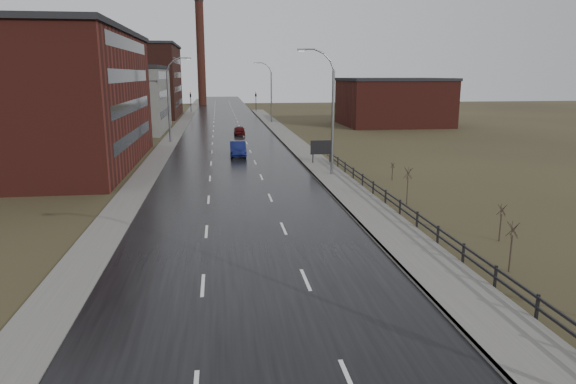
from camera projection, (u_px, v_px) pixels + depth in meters
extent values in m
cube|color=black|center=(230.00, 143.00, 69.27)|extent=(14.00, 300.00, 0.06)
cube|color=#595651|center=(332.00, 177.00, 46.23)|extent=(3.20, 180.00, 0.18)
cube|color=slate|center=(315.00, 178.00, 46.04)|extent=(0.16, 180.00, 0.18)
cube|color=#595651|center=(168.00, 144.00, 68.20)|extent=(2.40, 260.00, 0.12)
cube|color=#471914|center=(18.00, 102.00, 50.60)|extent=(22.00, 28.00, 13.00)
cube|color=black|center=(9.00, 30.00, 49.09)|extent=(22.44, 28.56, 0.50)
cube|color=black|center=(135.00, 135.00, 52.81)|extent=(0.06, 22.40, 1.20)
cube|color=black|center=(133.00, 106.00, 52.14)|extent=(0.06, 22.40, 1.20)
cube|color=black|center=(131.00, 76.00, 51.47)|extent=(0.06, 22.40, 1.20)
cube|color=black|center=(128.00, 45.00, 50.80)|extent=(0.06, 22.40, 1.20)
cube|color=slate|center=(115.00, 100.00, 83.20)|extent=(16.00, 20.00, 10.00)
cube|color=black|center=(112.00, 67.00, 82.02)|extent=(16.32, 20.40, 0.50)
cube|color=black|center=(166.00, 112.00, 84.69)|extent=(0.06, 16.00, 1.20)
cube|color=black|center=(165.00, 94.00, 84.01)|extent=(0.06, 16.00, 1.20)
cube|color=black|center=(164.00, 75.00, 83.34)|extent=(0.06, 16.00, 1.20)
cube|color=#331611|center=(117.00, 82.00, 110.96)|extent=(26.00, 24.00, 15.00)
cube|color=black|center=(114.00, 45.00, 109.23)|extent=(26.52, 24.48, 0.50)
cube|color=black|center=(179.00, 103.00, 113.66)|extent=(0.06, 19.20, 1.20)
cube|color=black|center=(178.00, 89.00, 112.99)|extent=(0.06, 19.20, 1.20)
cube|color=black|center=(177.00, 75.00, 112.32)|extent=(0.06, 19.20, 1.20)
cube|color=black|center=(177.00, 61.00, 111.65)|extent=(0.06, 19.20, 1.20)
cube|color=#471914|center=(393.00, 103.00, 93.58)|extent=(18.00, 16.00, 8.00)
cube|color=black|center=(394.00, 79.00, 92.63)|extent=(18.36, 16.32, 0.50)
cylinder|color=#331611|center=(201.00, 54.00, 152.06)|extent=(2.40, 2.40, 30.00)
cylinder|color=black|center=(199.00, 0.00, 148.64)|extent=(2.70, 2.70, 0.80)
cylinder|color=slate|center=(333.00, 124.00, 46.18)|extent=(0.24, 0.24, 9.50)
cylinder|color=slate|center=(332.00, 65.00, 45.01)|extent=(0.51, 0.14, 0.98)
cylinder|color=slate|center=(327.00, 57.00, 44.78)|extent=(0.81, 0.14, 0.81)
cylinder|color=slate|center=(319.00, 51.00, 44.58)|extent=(0.98, 0.14, 0.51)
cylinder|color=slate|center=(309.00, 49.00, 44.44)|extent=(1.01, 0.14, 0.14)
cube|color=slate|center=(301.00, 50.00, 44.36)|extent=(0.70, 0.28, 0.18)
cube|color=silver|center=(301.00, 51.00, 44.38)|extent=(0.50, 0.20, 0.04)
cylinder|color=slate|center=(169.00, 108.00, 69.10)|extent=(0.24, 0.24, 9.50)
cylinder|color=slate|center=(168.00, 68.00, 67.97)|extent=(0.51, 0.14, 0.98)
cylinder|color=slate|center=(171.00, 63.00, 67.87)|extent=(0.81, 0.14, 0.81)
cylinder|color=slate|center=(177.00, 59.00, 67.86)|extent=(0.98, 0.14, 0.51)
cylinder|color=slate|center=(183.00, 58.00, 67.93)|extent=(1.01, 0.14, 0.14)
cube|color=slate|center=(188.00, 58.00, 68.03)|extent=(0.70, 0.28, 0.18)
cube|color=silver|center=(188.00, 59.00, 68.06)|extent=(0.50, 0.20, 0.04)
cylinder|color=slate|center=(271.00, 98.00, 98.34)|extent=(0.24, 0.24, 9.50)
cylinder|color=slate|center=(270.00, 70.00, 97.16)|extent=(0.51, 0.14, 0.98)
cylinder|color=slate|center=(268.00, 66.00, 96.94)|extent=(0.81, 0.14, 0.81)
cylinder|color=slate|center=(264.00, 64.00, 96.74)|extent=(0.98, 0.14, 0.51)
cylinder|color=slate|center=(260.00, 63.00, 96.59)|extent=(1.01, 0.14, 0.14)
cube|color=slate|center=(256.00, 63.00, 96.51)|extent=(0.70, 0.28, 0.18)
cube|color=silver|center=(256.00, 64.00, 96.54)|extent=(0.50, 0.20, 0.04)
cube|color=black|center=(537.00, 308.00, 19.31)|extent=(0.10, 0.10, 1.10)
cube|color=black|center=(495.00, 277.00, 22.21)|extent=(0.10, 0.10, 1.10)
cube|color=black|center=(463.00, 254.00, 25.10)|extent=(0.10, 0.10, 1.10)
cube|color=black|center=(438.00, 235.00, 28.00)|extent=(0.10, 0.10, 1.10)
cube|color=black|center=(417.00, 220.00, 30.90)|extent=(0.10, 0.10, 1.10)
cube|color=black|center=(400.00, 208.00, 33.80)|extent=(0.10, 0.10, 1.10)
cube|color=black|center=(385.00, 197.00, 36.69)|extent=(0.10, 0.10, 1.10)
cube|color=black|center=(373.00, 188.00, 39.59)|extent=(0.10, 0.10, 1.10)
cube|color=black|center=(363.00, 180.00, 42.49)|extent=(0.10, 0.10, 1.10)
cube|color=black|center=(353.00, 174.00, 45.39)|extent=(0.10, 0.10, 1.10)
cube|color=black|center=(345.00, 168.00, 48.28)|extent=(0.10, 0.10, 1.10)
cube|color=black|center=(338.00, 162.00, 51.18)|extent=(0.10, 0.10, 1.10)
cube|color=black|center=(331.00, 158.00, 54.08)|extent=(0.10, 0.10, 1.10)
cube|color=black|center=(421.00, 216.00, 30.33)|extent=(0.08, 53.00, 0.10)
cube|color=black|center=(420.00, 223.00, 30.42)|extent=(0.08, 53.00, 0.10)
cylinder|color=#382D23|center=(511.00, 254.00, 24.11)|extent=(0.08, 0.08, 1.81)
cylinder|color=#382D23|center=(514.00, 230.00, 23.85)|extent=(0.04, 0.61, 0.71)
cylinder|color=#382D23|center=(513.00, 229.00, 23.89)|extent=(0.58, 0.23, 0.72)
cylinder|color=#382D23|center=(512.00, 230.00, 23.87)|extent=(0.35, 0.52, 0.73)
cylinder|color=#382D23|center=(513.00, 230.00, 23.81)|extent=(0.35, 0.52, 0.73)
cylinder|color=#382D23|center=(514.00, 230.00, 23.80)|extent=(0.58, 0.23, 0.72)
cylinder|color=#382D23|center=(500.00, 228.00, 28.62)|extent=(0.08, 0.08, 1.56)
cylinder|color=#382D23|center=(503.00, 210.00, 28.40)|extent=(0.04, 0.53, 0.62)
cylinder|color=#382D23|center=(502.00, 210.00, 28.44)|extent=(0.51, 0.20, 0.63)
cylinder|color=#382D23|center=(501.00, 210.00, 28.41)|extent=(0.30, 0.45, 0.64)
cylinder|color=#382D23|center=(502.00, 210.00, 28.36)|extent=(0.30, 0.45, 0.64)
cylinder|color=#382D23|center=(503.00, 210.00, 28.35)|extent=(0.51, 0.20, 0.63)
cylinder|color=#382D23|center=(407.00, 191.00, 36.61)|extent=(0.08, 0.08, 2.00)
cylinder|color=#382D23|center=(409.00, 173.00, 36.33)|extent=(0.04, 0.67, 0.79)
cylinder|color=#382D23|center=(408.00, 173.00, 36.37)|extent=(0.64, 0.25, 0.79)
cylinder|color=#382D23|center=(408.00, 173.00, 36.34)|extent=(0.38, 0.57, 0.80)
cylinder|color=#382D23|center=(408.00, 173.00, 36.29)|extent=(0.38, 0.57, 0.80)
cylinder|color=#382D23|center=(409.00, 173.00, 36.28)|extent=(0.64, 0.25, 0.79)
cylinder|color=#382D23|center=(392.00, 174.00, 45.22)|extent=(0.08, 0.08, 1.15)
cylinder|color=#382D23|center=(393.00, 165.00, 45.06)|extent=(0.04, 0.40, 0.46)
cylinder|color=#382D23|center=(393.00, 165.00, 45.10)|extent=(0.38, 0.16, 0.47)
cylinder|color=#382D23|center=(392.00, 165.00, 45.07)|extent=(0.24, 0.34, 0.48)
cylinder|color=#382D23|center=(392.00, 165.00, 45.02)|extent=(0.24, 0.34, 0.48)
cylinder|color=#382D23|center=(393.00, 165.00, 45.01)|extent=(0.38, 0.16, 0.47)
cube|color=black|center=(313.00, 156.00, 53.09)|extent=(0.10, 0.10, 1.80)
cube|color=black|center=(330.00, 155.00, 53.33)|extent=(0.10, 0.10, 1.80)
cube|color=silver|center=(322.00, 147.00, 52.97)|extent=(2.26, 0.08, 1.35)
cube|color=black|center=(322.00, 147.00, 52.92)|extent=(2.36, 0.04, 1.45)
cylinder|color=black|center=(191.00, 102.00, 125.60)|extent=(0.16, 0.16, 5.20)
imported|color=black|center=(190.00, 93.00, 125.12)|extent=(0.58, 2.73, 1.10)
sphere|color=#FF190C|center=(190.00, 92.00, 124.91)|extent=(0.18, 0.18, 0.18)
cylinder|color=black|center=(256.00, 101.00, 127.69)|extent=(0.16, 0.16, 5.20)
imported|color=black|center=(256.00, 92.00, 127.21)|extent=(0.58, 2.73, 1.10)
sphere|color=#FF190C|center=(256.00, 91.00, 127.00)|extent=(0.18, 0.18, 0.18)
imported|color=#0D1443|center=(238.00, 149.00, 58.18)|extent=(1.77, 5.02, 1.65)
imported|color=#440B0D|center=(239.00, 131.00, 78.57)|extent=(1.79, 4.24, 1.43)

